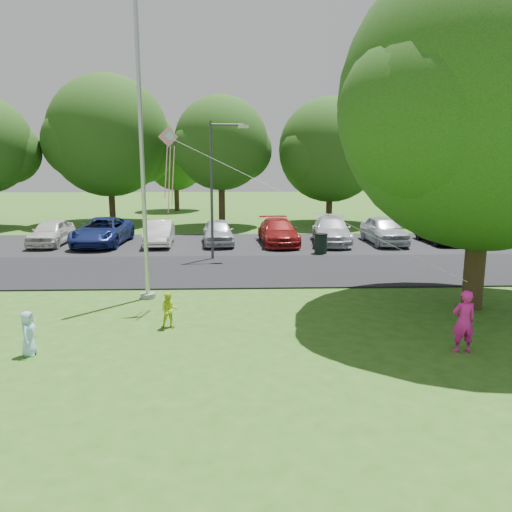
{
  "coord_description": "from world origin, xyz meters",
  "views": [
    {
      "loc": [
        -0.45,
        -11.22,
        4.56
      ],
      "look_at": [
        0.08,
        4.0,
        1.6
      ],
      "focal_mm": 35.0,
      "sensor_mm": 36.0,
      "label": 1
    }
  ],
  "objects_px": {
    "trash_can": "(321,244)",
    "woman": "(464,321)",
    "flagpole": "(143,172)",
    "child_blue": "(28,333)",
    "street_lamp": "(217,178)",
    "kite": "(177,155)",
    "big_tree": "(486,108)",
    "child_yellow": "(169,310)"
  },
  "relations": [
    {
      "from": "trash_can",
      "to": "woman",
      "type": "xyz_separation_m",
      "value": [
        1.36,
        -12.56,
        0.25
      ]
    },
    {
      "from": "flagpole",
      "to": "child_blue",
      "type": "height_order",
      "value": "flagpole"
    },
    {
      "from": "street_lamp",
      "to": "child_blue",
      "type": "relative_size",
      "value": 5.76
    },
    {
      "from": "flagpole",
      "to": "street_lamp",
      "type": "relative_size",
      "value": 1.61
    },
    {
      "from": "flagpole",
      "to": "kite",
      "type": "distance_m",
      "value": 1.72
    },
    {
      "from": "street_lamp",
      "to": "big_tree",
      "type": "height_order",
      "value": "big_tree"
    },
    {
      "from": "flagpole",
      "to": "child_blue",
      "type": "bearing_deg",
      "value": -111.45
    },
    {
      "from": "child_blue",
      "to": "flagpole",
      "type": "bearing_deg",
      "value": -23.82
    },
    {
      "from": "child_yellow",
      "to": "flagpole",
      "type": "bearing_deg",
      "value": 102.46
    },
    {
      "from": "trash_can",
      "to": "woman",
      "type": "height_order",
      "value": "woman"
    },
    {
      "from": "trash_can",
      "to": "child_yellow",
      "type": "bearing_deg",
      "value": -119.2
    },
    {
      "from": "big_tree",
      "to": "kite",
      "type": "relative_size",
      "value": 1.37
    },
    {
      "from": "child_yellow",
      "to": "child_blue",
      "type": "xyz_separation_m",
      "value": [
        -3.05,
        -1.84,
        0.04
      ]
    },
    {
      "from": "flagpole",
      "to": "woman",
      "type": "xyz_separation_m",
      "value": [
        8.39,
        -5.05,
        -3.4
      ]
    },
    {
      "from": "big_tree",
      "to": "flagpole",
      "type": "bearing_deg",
      "value": 171.16
    },
    {
      "from": "trash_can",
      "to": "child_yellow",
      "type": "height_order",
      "value": "trash_can"
    },
    {
      "from": "flagpole",
      "to": "trash_can",
      "type": "height_order",
      "value": "flagpole"
    },
    {
      "from": "child_yellow",
      "to": "kite",
      "type": "bearing_deg",
      "value": 79.35
    },
    {
      "from": "flagpole",
      "to": "child_yellow",
      "type": "relative_size",
      "value": 9.97
    },
    {
      "from": "flagpole",
      "to": "child_yellow",
      "type": "height_order",
      "value": "flagpole"
    },
    {
      "from": "child_yellow",
      "to": "street_lamp",
      "type": "bearing_deg",
      "value": 76.29
    },
    {
      "from": "child_yellow",
      "to": "woman",
      "type": "bearing_deg",
      "value": -23.4
    },
    {
      "from": "child_yellow",
      "to": "child_blue",
      "type": "bearing_deg",
      "value": -156.93
    },
    {
      "from": "big_tree",
      "to": "kite",
      "type": "xyz_separation_m",
      "value": [
        -8.97,
        0.49,
        -1.32
      ]
    },
    {
      "from": "trash_can",
      "to": "child_blue",
      "type": "bearing_deg",
      "value": -125.84
    },
    {
      "from": "street_lamp",
      "to": "child_yellow",
      "type": "height_order",
      "value": "street_lamp"
    },
    {
      "from": "trash_can",
      "to": "child_yellow",
      "type": "distance_m",
      "value": 12.1
    },
    {
      "from": "big_tree",
      "to": "woman",
      "type": "distance_m",
      "value": 6.53
    },
    {
      "from": "street_lamp",
      "to": "big_tree",
      "type": "xyz_separation_m",
      "value": [
        8.1,
        -8.01,
        2.27
      ]
    },
    {
      "from": "big_tree",
      "to": "child_blue",
      "type": "relative_size",
      "value": 9.78
    },
    {
      "from": "woman",
      "to": "kite",
      "type": "distance_m",
      "value": 9.08
    },
    {
      "from": "trash_can",
      "to": "kite",
      "type": "distance_m",
      "value": 11.19
    },
    {
      "from": "flagpole",
      "to": "woman",
      "type": "bearing_deg",
      "value": -31.05
    },
    {
      "from": "flagpole",
      "to": "child_blue",
      "type": "xyz_separation_m",
      "value": [
        -1.92,
        -4.89,
        -3.63
      ]
    },
    {
      "from": "trash_can",
      "to": "big_tree",
      "type": "height_order",
      "value": "big_tree"
    },
    {
      "from": "woman",
      "to": "child_yellow",
      "type": "xyz_separation_m",
      "value": [
        -7.26,
        2.01,
        -0.27
      ]
    },
    {
      "from": "flagpole",
      "to": "child_yellow",
      "type": "bearing_deg",
      "value": -69.58
    },
    {
      "from": "woman",
      "to": "child_yellow",
      "type": "bearing_deg",
      "value": -16.24
    },
    {
      "from": "woman",
      "to": "child_yellow",
      "type": "distance_m",
      "value": 7.54
    },
    {
      "from": "child_yellow",
      "to": "kite",
      "type": "xyz_separation_m",
      "value": [
        0.09,
        1.95,
        4.18
      ]
    },
    {
      "from": "child_blue",
      "to": "kite",
      "type": "bearing_deg",
      "value": -42.06
    },
    {
      "from": "street_lamp",
      "to": "kite",
      "type": "xyz_separation_m",
      "value": [
        -0.86,
        -7.52,
        0.95
      ]
    }
  ]
}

